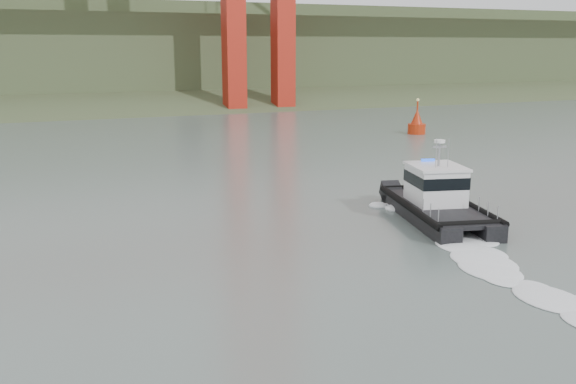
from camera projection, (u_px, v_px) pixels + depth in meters
name	position (u px, v px, depth m)	size (l,w,h in m)	color
ground	(399.00, 306.00, 24.35)	(400.00, 400.00, 0.00)	#52625C
headlands	(79.00, 60.00, 135.70)	(500.00, 105.36, 27.12)	#364729
patrol_boat	(437.00, 199.00, 36.37)	(5.71, 10.27, 4.72)	black
nav_buoy	(417.00, 124.00, 72.53)	(2.03, 2.03, 4.22)	#A1250B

